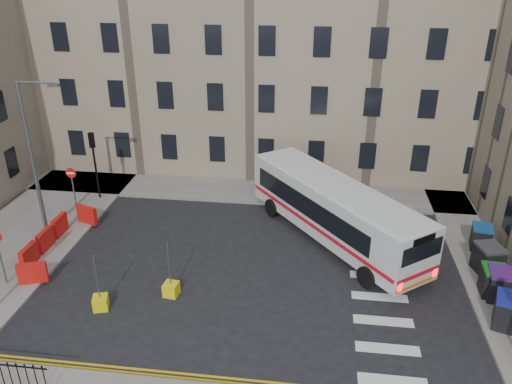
% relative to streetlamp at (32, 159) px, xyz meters
% --- Properties ---
extents(ground, '(120.00, 120.00, 0.00)m').
position_rel_streetlamp_xyz_m(ground, '(13.00, -2.00, -4.34)').
color(ground, black).
rests_on(ground, ground).
extents(pavement_north, '(36.00, 3.20, 0.15)m').
position_rel_streetlamp_xyz_m(pavement_north, '(7.00, 6.60, -4.26)').
color(pavement_north, slate).
rests_on(pavement_north, ground).
extents(pavement_east, '(2.40, 26.00, 0.15)m').
position_rel_streetlamp_xyz_m(pavement_east, '(22.00, 2.00, -4.26)').
color(pavement_east, slate).
rests_on(pavement_east, ground).
extents(pavement_west, '(6.00, 22.00, 0.15)m').
position_rel_streetlamp_xyz_m(pavement_west, '(-1.00, -1.00, -4.26)').
color(pavement_west, slate).
rests_on(pavement_west, ground).
extents(terrace_north, '(38.30, 10.80, 17.20)m').
position_rel_streetlamp_xyz_m(terrace_north, '(6.00, 13.50, 4.28)').
color(terrace_north, gray).
rests_on(terrace_north, ground).
extents(traffic_light_nw, '(0.28, 0.22, 4.10)m').
position_rel_streetlamp_xyz_m(traffic_light_nw, '(1.00, 4.50, -1.47)').
color(traffic_light_nw, black).
rests_on(traffic_light_nw, pavement_west).
extents(streetlamp, '(0.50, 0.22, 8.14)m').
position_rel_streetlamp_xyz_m(streetlamp, '(0.00, 0.00, 0.00)').
color(streetlamp, '#595B5E').
rests_on(streetlamp, pavement_west).
extents(no_entry_north, '(0.60, 0.08, 3.00)m').
position_rel_streetlamp_xyz_m(no_entry_north, '(0.50, 2.50, -2.26)').
color(no_entry_north, '#595B5E').
rests_on(no_entry_north, pavement_west).
extents(roadworks_barriers, '(1.66, 6.26, 1.00)m').
position_rel_streetlamp_xyz_m(roadworks_barriers, '(1.16, -1.50, -3.69)').
color(roadworks_barriers, red).
rests_on(roadworks_barriers, pavement_west).
extents(bus, '(9.08, 10.59, 3.11)m').
position_rel_streetlamp_xyz_m(bus, '(14.98, 1.46, -2.54)').
color(bus, silver).
rests_on(bus, ground).
extents(wheelie_bin_a, '(1.39, 1.49, 1.33)m').
position_rel_streetlamp_xyz_m(wheelie_bin_a, '(21.72, -4.62, -3.51)').
color(wheelie_bin_a, black).
rests_on(wheelie_bin_a, pavement_east).
extents(wheelie_bin_b, '(1.22, 1.35, 1.34)m').
position_rel_streetlamp_xyz_m(wheelie_bin_b, '(21.96, -2.79, -3.51)').
color(wheelie_bin_b, black).
rests_on(wheelie_bin_b, pavement_east).
extents(wheelie_bin_c, '(1.08, 1.22, 1.27)m').
position_rel_streetlamp_xyz_m(wheelie_bin_c, '(21.76, -2.51, -3.55)').
color(wheelie_bin_c, black).
rests_on(wheelie_bin_c, pavement_east).
extents(wheelie_bin_d, '(1.33, 1.45, 1.35)m').
position_rel_streetlamp_xyz_m(wheelie_bin_d, '(22.02, -0.78, -3.51)').
color(wheelie_bin_d, black).
rests_on(wheelie_bin_d, pavement_east).
extents(wheelie_bin_e, '(1.12, 1.24, 1.19)m').
position_rel_streetlamp_xyz_m(wheelie_bin_e, '(22.29, 1.37, -3.59)').
color(wheelie_bin_e, black).
rests_on(wheelie_bin_e, pavement_east).
extents(bollard_yellow, '(0.74, 0.74, 0.60)m').
position_rel_streetlamp_xyz_m(bollard_yellow, '(5.34, -5.49, -4.04)').
color(bollard_yellow, yellow).
rests_on(bollard_yellow, ground).
extents(bollard_chevron, '(0.67, 0.67, 0.60)m').
position_rel_streetlamp_xyz_m(bollard_chevron, '(8.00, -4.21, -4.04)').
color(bollard_chevron, yellow).
rests_on(bollard_chevron, ground).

